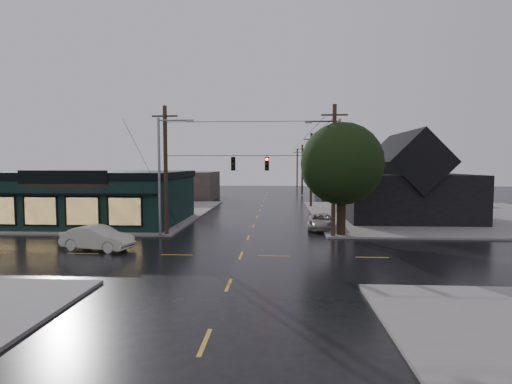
# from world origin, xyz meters

# --- Properties ---
(ground_plane) EXTENTS (160.00, 160.00, 0.00)m
(ground_plane) POSITION_xyz_m (0.00, 0.00, 0.00)
(ground_plane) COLOR black
(sidewalk_nw) EXTENTS (28.00, 28.00, 0.15)m
(sidewalk_nw) POSITION_xyz_m (-20.00, 20.00, 0.07)
(sidewalk_nw) COLOR gray
(sidewalk_nw) RESTS_ON ground
(sidewalk_ne) EXTENTS (28.00, 28.00, 0.15)m
(sidewalk_ne) POSITION_xyz_m (20.00, 20.00, 0.07)
(sidewalk_ne) COLOR gray
(sidewalk_ne) RESTS_ON ground
(pizza_shop) EXTENTS (16.30, 12.34, 4.90)m
(pizza_shop) POSITION_xyz_m (-15.00, 12.94, 2.56)
(pizza_shop) COLOR black
(pizza_shop) RESTS_ON ground
(ne_building) EXTENTS (12.60, 11.60, 8.75)m
(ne_building) POSITION_xyz_m (15.00, 17.00, 4.47)
(ne_building) COLOR black
(ne_building) RESTS_ON ground
(corner_tree) EXTENTS (6.39, 6.39, 8.74)m
(corner_tree) POSITION_xyz_m (7.19, 7.08, 5.67)
(corner_tree) COLOR black
(corner_tree) RESTS_ON ground
(utility_pole_nw) EXTENTS (2.00, 0.32, 10.15)m
(utility_pole_nw) POSITION_xyz_m (-6.50, 6.50, 0.00)
(utility_pole_nw) COLOR black
(utility_pole_nw) RESTS_ON ground
(utility_pole_ne) EXTENTS (2.00, 0.32, 10.15)m
(utility_pole_ne) POSITION_xyz_m (6.50, 6.50, 0.00)
(utility_pole_ne) COLOR black
(utility_pole_ne) RESTS_ON ground
(utility_pole_far_a) EXTENTS (2.00, 0.32, 9.65)m
(utility_pole_far_a) POSITION_xyz_m (6.50, 28.00, 0.00)
(utility_pole_far_a) COLOR black
(utility_pole_far_a) RESTS_ON ground
(utility_pole_far_b) EXTENTS (2.00, 0.32, 9.15)m
(utility_pole_far_b) POSITION_xyz_m (6.50, 48.00, 0.00)
(utility_pole_far_b) COLOR black
(utility_pole_far_b) RESTS_ON ground
(utility_pole_far_c) EXTENTS (2.00, 0.32, 9.15)m
(utility_pole_far_c) POSITION_xyz_m (6.50, 68.00, 0.00)
(utility_pole_far_c) COLOR black
(utility_pole_far_c) RESTS_ON ground
(span_signal_assembly) EXTENTS (13.00, 0.48, 1.23)m
(span_signal_assembly) POSITION_xyz_m (0.10, 6.50, 5.70)
(span_signal_assembly) COLOR black
(span_signal_assembly) RESTS_ON ground
(streetlight_nw) EXTENTS (5.40, 0.30, 9.15)m
(streetlight_nw) POSITION_xyz_m (-6.80, 5.80, 0.00)
(streetlight_nw) COLOR gray
(streetlight_nw) RESTS_ON ground
(streetlight_ne) EXTENTS (5.40, 0.30, 9.15)m
(streetlight_ne) POSITION_xyz_m (7.00, 7.20, 0.00)
(streetlight_ne) COLOR gray
(streetlight_ne) RESTS_ON ground
(bg_building_west) EXTENTS (12.00, 10.00, 4.40)m
(bg_building_west) POSITION_xyz_m (-14.00, 40.00, 2.20)
(bg_building_west) COLOR #3D342C
(bg_building_west) RESTS_ON ground
(bg_building_east) EXTENTS (14.00, 12.00, 5.60)m
(bg_building_east) POSITION_xyz_m (16.00, 45.00, 2.80)
(bg_building_east) COLOR #2B2B31
(bg_building_east) RESTS_ON ground
(sedan_cream) EXTENTS (5.07, 2.72, 1.59)m
(sedan_cream) POSITION_xyz_m (-9.59, 1.15, 0.79)
(sedan_cream) COLOR beige
(sedan_cream) RESTS_ON ground
(suv_silver) EXTENTS (2.67, 4.96, 1.32)m
(suv_silver) POSITION_xyz_m (5.99, 10.45, 0.66)
(suv_silver) COLOR #AFACA2
(suv_silver) RESTS_ON ground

